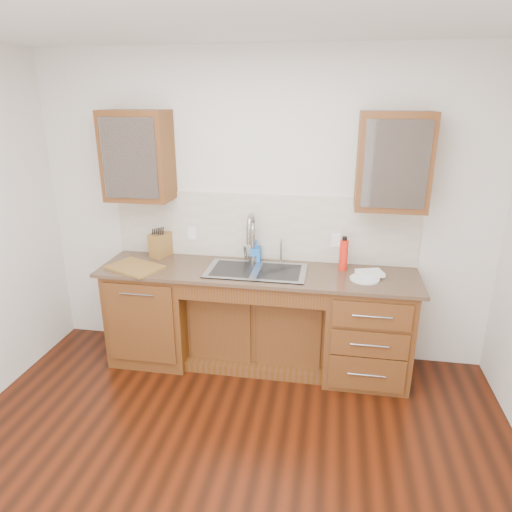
% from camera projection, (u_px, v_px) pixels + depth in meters
% --- Properties ---
extents(ground, '(4.00, 3.50, 0.10)m').
position_uv_depth(ground, '(218.00, 495.00, 2.85)').
color(ground, '#401406').
extents(wall_back, '(4.00, 0.10, 2.70)m').
position_uv_depth(wall_back, '(264.00, 210.00, 4.06)').
color(wall_back, silver).
rests_on(wall_back, ground).
extents(base_cabinet_left, '(0.70, 0.62, 0.88)m').
position_uv_depth(base_cabinet_left, '(155.00, 311.00, 4.18)').
color(base_cabinet_left, '#593014').
rests_on(base_cabinet_left, ground).
extents(base_cabinet_center, '(1.20, 0.44, 0.70)m').
position_uv_depth(base_cabinet_center, '(258.00, 324.00, 4.14)').
color(base_cabinet_center, '#593014').
rests_on(base_cabinet_center, ground).
extents(base_cabinet_right, '(0.70, 0.62, 0.88)m').
position_uv_depth(base_cabinet_right, '(367.00, 328.00, 3.87)').
color(base_cabinet_right, '#593014').
rests_on(base_cabinet_right, ground).
extents(countertop, '(2.70, 0.65, 0.03)m').
position_uv_depth(countertop, '(257.00, 272.00, 3.86)').
color(countertop, '#84705B').
rests_on(countertop, base_cabinet_left).
extents(backsplash, '(2.70, 0.02, 0.59)m').
position_uv_depth(backsplash, '(263.00, 227.00, 4.05)').
color(backsplash, beige).
rests_on(backsplash, wall_back).
extents(sink, '(0.84, 0.46, 0.19)m').
position_uv_depth(sink, '(256.00, 281.00, 3.87)').
color(sink, '#9E9EA5').
rests_on(sink, countertop).
extents(faucet, '(0.04, 0.04, 0.40)m').
position_uv_depth(faucet, '(253.00, 240.00, 4.00)').
color(faucet, '#999993').
rests_on(faucet, countertop).
extents(filter_tap, '(0.02, 0.02, 0.24)m').
position_uv_depth(filter_tap, '(281.00, 250.00, 4.00)').
color(filter_tap, '#999993').
rests_on(filter_tap, countertop).
extents(upper_cabinet_left, '(0.55, 0.34, 0.75)m').
position_uv_depth(upper_cabinet_left, '(138.00, 156.00, 3.87)').
color(upper_cabinet_left, '#593014').
rests_on(upper_cabinet_left, wall_back).
extents(upper_cabinet_right, '(0.55, 0.34, 0.75)m').
position_uv_depth(upper_cabinet_right, '(393.00, 162.00, 3.53)').
color(upper_cabinet_right, '#593014').
rests_on(upper_cabinet_right, wall_back).
extents(outlet_left, '(0.08, 0.01, 0.12)m').
position_uv_depth(outlet_left, '(192.00, 233.00, 4.17)').
color(outlet_left, white).
rests_on(outlet_left, backsplash).
extents(outlet_right, '(0.08, 0.01, 0.12)m').
position_uv_depth(outlet_right, '(336.00, 240.00, 3.96)').
color(outlet_right, white).
rests_on(outlet_right, backsplash).
extents(soap_bottle, '(0.09, 0.09, 0.19)m').
position_uv_depth(soap_bottle, '(256.00, 251.00, 4.05)').
color(soap_bottle, blue).
rests_on(soap_bottle, countertop).
extents(water_bottle, '(0.09, 0.09, 0.26)m').
position_uv_depth(water_bottle, '(344.00, 255.00, 3.83)').
color(water_bottle, red).
rests_on(water_bottle, countertop).
extents(plate, '(0.29, 0.29, 0.01)m').
position_uv_depth(plate, '(365.00, 279.00, 3.67)').
color(plate, silver).
rests_on(plate, countertop).
extents(dish_towel, '(0.24, 0.21, 0.03)m').
position_uv_depth(dish_towel, '(370.00, 273.00, 3.72)').
color(dish_towel, white).
rests_on(dish_towel, plate).
extents(knife_block, '(0.18, 0.23, 0.22)m').
position_uv_depth(knife_block, '(160.00, 245.00, 4.18)').
color(knife_block, '#9A7046').
rests_on(knife_block, countertop).
extents(cutting_board, '(0.53, 0.46, 0.02)m').
position_uv_depth(cutting_board, '(135.00, 267.00, 3.90)').
color(cutting_board, brown).
rests_on(cutting_board, countertop).
extents(cup_left_a, '(0.14, 0.14, 0.10)m').
position_uv_depth(cup_left_a, '(124.00, 162.00, 3.91)').
color(cup_left_a, silver).
rests_on(cup_left_a, upper_cabinet_left).
extents(cup_left_b, '(0.09, 0.09, 0.09)m').
position_uv_depth(cup_left_b, '(150.00, 163.00, 3.87)').
color(cup_left_b, white).
rests_on(cup_left_b, upper_cabinet_left).
extents(cup_right_a, '(0.13, 0.13, 0.09)m').
position_uv_depth(cup_right_a, '(378.00, 168.00, 3.56)').
color(cup_right_a, white).
rests_on(cup_right_a, upper_cabinet_right).
extents(cup_right_b, '(0.13, 0.13, 0.09)m').
position_uv_depth(cup_right_b, '(410.00, 169.00, 3.53)').
color(cup_right_b, white).
rests_on(cup_right_b, upper_cabinet_right).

